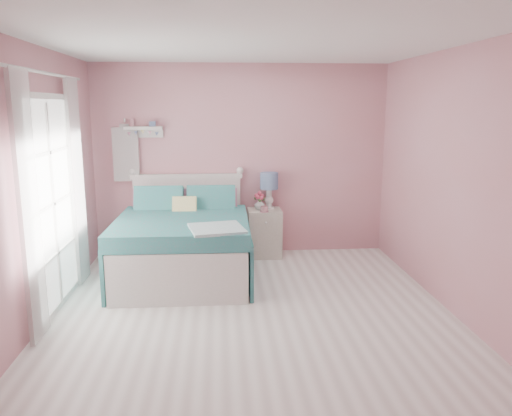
{
  "coord_description": "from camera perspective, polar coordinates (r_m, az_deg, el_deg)",
  "views": [
    {
      "loc": [
        -0.31,
        -4.61,
        2.04
      ],
      "look_at": [
        0.12,
        1.2,
        0.84
      ],
      "focal_mm": 35.0,
      "sensor_mm": 36.0,
      "label": 1
    }
  ],
  "objects": [
    {
      "name": "room_shell",
      "position": [
        4.64,
        -0.43,
        5.98
      ],
      "size": [
        4.5,
        4.5,
        4.5
      ],
      "color": "#C77E84",
      "rests_on": "floor"
    },
    {
      "name": "hanging_dress",
      "position": [
        6.93,
        -14.66,
        5.94
      ],
      "size": [
        0.34,
        0.03,
        0.72
      ],
      "primitive_type": "cube",
      "color": "white",
      "rests_on": "room_shell"
    },
    {
      "name": "roses",
      "position": [
        6.76,
        0.39,
        1.38
      ],
      "size": [
        0.14,
        0.11,
        0.12
      ],
      "color": "#E34D6D",
      "rests_on": "vase"
    },
    {
      "name": "french_door",
      "position": [
        5.36,
        -22.24,
        0.37
      ],
      "size": [
        0.04,
        1.32,
        2.16
      ],
      "color": "silver",
      "rests_on": "floor"
    },
    {
      "name": "curtain_far",
      "position": [
        6.03,
        -19.74,
        2.74
      ],
      "size": [
        0.04,
        0.4,
        2.32
      ],
      "primitive_type": "cube",
      "color": "white",
      "rests_on": "floor"
    },
    {
      "name": "bed",
      "position": [
        6.12,
        -8.27,
        -4.11
      ],
      "size": [
        1.56,
        1.95,
        1.13
      ],
      "rotation": [
        0.0,
        0.0,
        -0.01
      ],
      "color": "silver",
      "rests_on": "floor"
    },
    {
      "name": "teacup",
      "position": [
        6.63,
        0.96,
        -0.12
      ],
      "size": [
        0.11,
        0.11,
        0.08
      ],
      "primitive_type": "imported",
      "rotation": [
        0.0,
        0.0,
        -0.12
      ],
      "color": "#D18C96",
      "rests_on": "nightstand"
    },
    {
      "name": "wall_shelf",
      "position": [
        6.88,
        -12.73,
        8.79
      ],
      "size": [
        0.5,
        0.15,
        0.25
      ],
      "color": "silver",
      "rests_on": "room_shell"
    },
    {
      "name": "vase",
      "position": [
        6.78,
        0.4,
        0.44
      ],
      "size": [
        0.18,
        0.18,
        0.15
      ],
      "primitive_type": "imported",
      "rotation": [
        0.0,
        0.0,
        -0.3
      ],
      "color": "silver",
      "rests_on": "nightstand"
    },
    {
      "name": "floor",
      "position": [
        5.05,
        -0.4,
        -12.22
      ],
      "size": [
        4.5,
        4.5,
        0.0
      ],
      "primitive_type": "plane",
      "color": "beige",
      "rests_on": "ground"
    },
    {
      "name": "nightstand",
      "position": [
        6.86,
        0.97,
        -2.84
      ],
      "size": [
        0.45,
        0.45,
        0.65
      ],
      "color": "beige",
      "rests_on": "floor"
    },
    {
      "name": "curtain_near",
      "position": [
        4.64,
        -24.51,
        -0.12
      ],
      "size": [
        0.04,
        0.4,
        2.32
      ],
      "primitive_type": "cube",
      "color": "white",
      "rests_on": "floor"
    },
    {
      "name": "table_lamp",
      "position": [
        6.83,
        1.51,
        2.81
      ],
      "size": [
        0.25,
        0.25,
        0.49
      ],
      "color": "white",
      "rests_on": "nightstand"
    }
  ]
}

